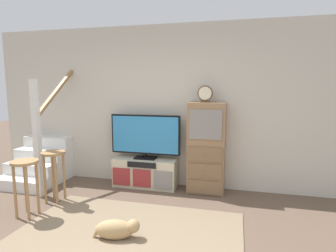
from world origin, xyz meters
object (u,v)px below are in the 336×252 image
object	(u,v)px
media_console	(145,173)
desk_clock	(205,94)
television	(145,135)
bar_stool_far	(54,165)
bar_stool_near	(25,175)
dog	(117,229)
side_cabinet	(206,148)

from	to	relation	value
media_console	desk_clock	xyz separation A→B (m)	(0.99, -0.00, 1.34)
television	bar_stool_far	size ratio (longest dim) A/B	1.57
media_console	bar_stool_near	bearing A→B (deg)	-129.21
desk_clock	bar_stool_far	xyz separation A→B (m)	(-2.08, -0.92, -1.02)
media_console	bar_stool_far	world-z (taller)	bar_stool_far
desk_clock	dog	world-z (taller)	desk_clock
television	bar_stool_near	bearing A→B (deg)	-128.74
desk_clock	bar_stool_near	xyz separation A→B (m)	(-2.14, -1.41, -1.03)
bar_stool_far	dog	xyz separation A→B (m)	(1.31, -0.73, -0.44)
media_console	television	world-z (taller)	television
media_console	bar_stool_near	distance (m)	1.85
side_cabinet	bar_stool_near	xyz separation A→B (m)	(-2.18, -1.42, -0.17)
bar_stool_near	bar_stool_far	world-z (taller)	bar_stool_far
television	bar_stool_far	bearing A→B (deg)	-138.83
desk_clock	bar_stool_far	size ratio (longest dim) A/B	0.34
media_console	dog	xyz separation A→B (m)	(0.23, -1.65, -0.12)
television	side_cabinet	bearing A→B (deg)	-0.76
side_cabinet	bar_stool_far	size ratio (longest dim) A/B	1.91
media_console	dog	distance (m)	1.67
television	desk_clock	world-z (taller)	desk_clock
media_console	desk_clock	size ratio (longest dim) A/B	4.14
television	bar_stool_near	size ratio (longest dim) A/B	1.59
bar_stool_near	dog	bearing A→B (deg)	-9.77
desk_clock	side_cabinet	bearing A→B (deg)	24.80
dog	television	bearing A→B (deg)	97.66
media_console	television	size ratio (longest dim) A/B	0.90
bar_stool_far	dog	distance (m)	1.56
media_console	bar_stool_near	size ratio (longest dim) A/B	1.44
desk_clock	dog	distance (m)	2.33
media_console	desk_clock	distance (m)	1.66
desk_clock	bar_stool_near	size ratio (longest dim) A/B	0.35
television	desk_clock	size ratio (longest dim) A/B	4.57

